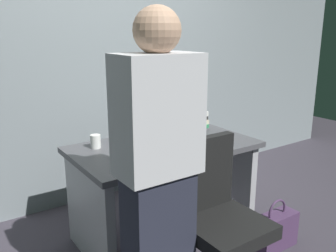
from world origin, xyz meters
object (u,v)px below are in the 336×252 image
keyboard (172,146)px  handbag (275,230)px  office_chair (218,228)px  monitor (157,104)px  book_stack (195,121)px  cup_near_keyboard (133,155)px  desk (164,174)px  cup_by_monitor (96,141)px  mouse (202,138)px  person_at_desk (158,175)px

keyboard → handbag: bearing=-46.7°
office_chair → monitor: monitor is taller
book_stack → handbag: 1.04m
cup_near_keyboard → desk: bearing=27.6°
monitor → cup_by_monitor: bearing=179.9°
mouse → handbag: (0.26, -0.54, -0.60)m
mouse → person_at_desk: bearing=-142.2°
desk → book_stack: (0.41, 0.16, 0.32)m
monitor → cup_near_keyboard: 0.62m
office_chair → handbag: (0.66, 0.10, -0.29)m
desk → mouse: 0.39m
person_at_desk → handbag: 1.27m
monitor → keyboard: monitor is taller
office_chair → keyboard: bearing=79.2°
desk → keyboard: (0.01, -0.08, 0.24)m
desk → keyboard: 0.25m
desk → mouse: mouse is taller
keyboard → book_stack: book_stack is taller
desk → cup_near_keyboard: bearing=-152.4°
mouse → office_chair: bearing=-122.2°
monitor → keyboard: bearing=-101.3°
keyboard → person_at_desk: bearing=-132.4°
desk → handbag: 0.90m
cup_near_keyboard → handbag: (0.92, -0.42, -0.63)m
mouse → cup_by_monitor: 0.79m
keyboard → mouse: 0.28m
office_chair → desk: bearing=81.4°
person_at_desk → book_stack: person_at_desk is taller
cup_by_monitor → book_stack: 0.86m
cup_by_monitor → desk: bearing=-25.0°
person_at_desk → cup_near_keyboard: person_at_desk is taller
cup_near_keyboard → cup_by_monitor: size_ratio=0.94×
desk → cup_by_monitor: (-0.44, 0.21, 0.28)m
monitor → keyboard: size_ratio=1.26×
cup_near_keyboard → keyboard: bearing=15.9°
desk → mouse: size_ratio=13.26×
desk → book_stack: 0.54m
person_at_desk → cup_near_keyboard: (0.14, 0.50, -0.07)m
office_chair → book_stack: 1.09m
person_at_desk → cup_near_keyboard: 0.52m
person_at_desk → cup_by_monitor: 0.90m
book_stack → handbag: book_stack is taller
cup_by_monitor → handbag: size_ratio=0.25×
desk → monitor: monitor is taller
person_at_desk → desk: bearing=54.1°
person_at_desk → handbag: size_ratio=4.34×
mouse → cup_near_keyboard: 0.67m
desk → cup_by_monitor: 0.56m
person_at_desk → book_stack: (0.91, 0.85, -0.03)m
office_chair → person_at_desk: bearing=176.7°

